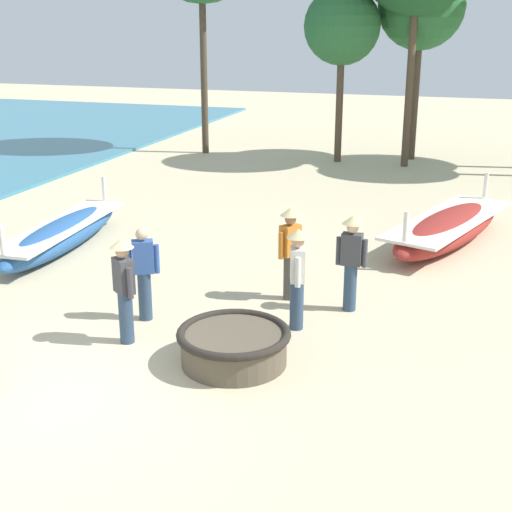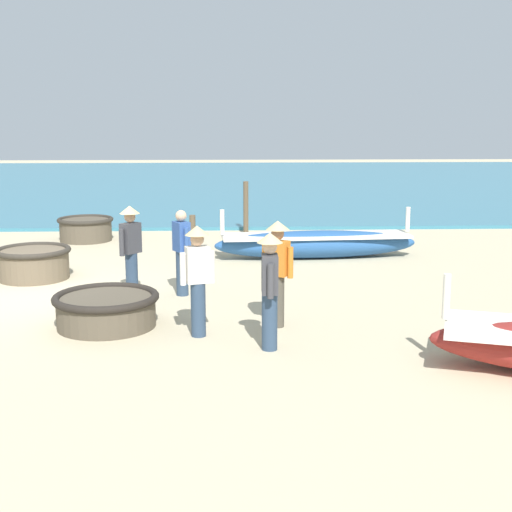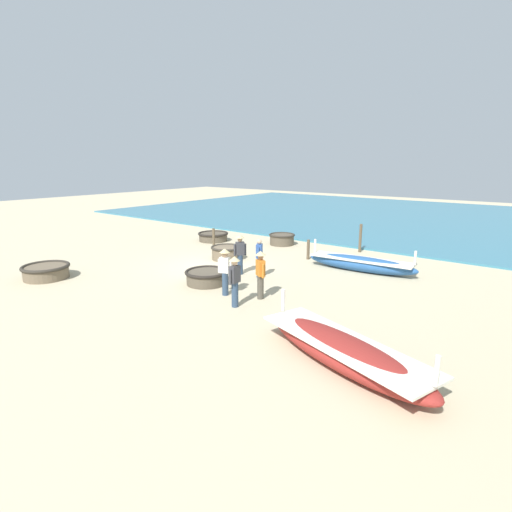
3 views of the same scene
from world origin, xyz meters
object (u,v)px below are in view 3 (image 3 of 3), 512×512
Objects in this scene: coracle_front_right at (227,252)px; fisherman_hauling at (225,269)px; coracle_tilted at (207,276)px; fisherman_crouching at (235,278)px; long_boat_red_hull at (343,351)px; mooring_post_inland at (214,239)px; coracle_far_right at (46,271)px; mooring_post_mid_beach at (360,238)px; coracle_nearest at (282,239)px; mooring_post_shoreline at (308,250)px; fisherman_by_coracle at (240,252)px; fisherman_with_hat at (260,272)px; long_boat_green_hull at (361,263)px; coracle_center at (213,236)px; fisherman_standing_left at (259,257)px.

fisherman_hauling reaches higher than coracle_front_right.
fisherman_crouching reaches higher than coracle_tilted.
long_boat_red_hull reaches higher than mooring_post_inland.
mooring_post_mid_beach is at bearing 146.71° from coracle_far_right.
coracle_tilted is 1.10× the size of coracle_front_right.
coracle_tilted is 0.99× the size of fisherman_hauling.
coracle_nearest is at bearing -158.54° from fisherman_hauling.
fisherman_crouching reaches higher than coracle_nearest.
coracle_nearest is 1.53× the size of mooring_post_shoreline.
fisherman_by_coracle is 1.49× the size of mooring_post_inland.
fisherman_crouching is 9.93m from mooring_post_mid_beach.
fisherman_by_coracle is 2.68m from fisherman_hauling.
mooring_post_shoreline is at bearing 167.13° from fisherman_by_coracle.
fisherman_with_hat is 1.76× the size of mooring_post_shoreline.
mooring_post_inland is (-4.71, -6.68, -0.40)m from fisherman_with_hat.
mooring_post_inland is at bearing -123.87° from fisherman_by_coracle.
coracle_tilted is at bearing -15.36° from mooring_post_mid_beach.
long_boat_green_hull is at bearing -159.30° from long_boat_red_hull.
mooring_post_mid_beach is at bearing 140.39° from coracle_front_right.
long_boat_red_hull reaches higher than coracle_nearest.
fisherman_hauling is 1.49× the size of mooring_post_inland.
long_boat_red_hull is 3.02× the size of fisherman_crouching.
mooring_post_mid_beach reaches higher than long_boat_green_hull.
mooring_post_mid_beach is (-4.10, 6.41, 0.17)m from mooring_post_inland.
coracle_center is 8.40m from mooring_post_mid_beach.
mooring_post_inland is at bearing -138.90° from coracle_tilted.
coracle_nearest is 0.87× the size of fisherman_with_hat.
fisherman_with_hat is (1.91, 2.50, 0.00)m from fisherman_by_coracle.
long_boat_red_hull is (-0.85, 12.47, 0.05)m from coracle_far_right.
fisherman_crouching is 1.00× the size of fisherman_hauling.
coracle_front_right is (4.43, -0.18, 0.01)m from coracle_nearest.
coracle_front_right reaches higher than coracle_center.
long_boat_green_hull is at bearing 80.95° from mooring_post_shoreline.
coracle_nearest is 0.87× the size of fisherman_by_coracle.
fisherman_by_coracle is at bearing -47.02° from long_boat_green_hull.
fisherman_standing_left reaches higher than long_boat_red_hull.
fisherman_hauling reaches higher than fisherman_standing_left.
coracle_tilted is 1.69m from fisherman_hauling.
coracle_far_right is 1.08× the size of fisherman_by_coracle.
coracle_tilted is 2.26m from fisherman_standing_left.
long_boat_green_hull is (-5.30, 3.92, 0.05)m from coracle_tilted.
fisherman_by_coracle reaches higher than coracle_tilted.
coracle_nearest is 0.97× the size of coracle_front_right.
coracle_nearest reaches higher than coracle_tilted.
fisherman_hauling reaches higher than coracle_tilted.
mooring_post_mid_beach is at bearing -179.51° from fisherman_crouching.
fisherman_hauling is at bearing -69.76° from fisherman_with_hat.
fisherman_with_hat reaches higher than long_boat_green_hull.
coracle_center is 0.37× the size of long_boat_green_hull.
fisherman_hauling is (5.85, -2.47, 0.62)m from long_boat_green_hull.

